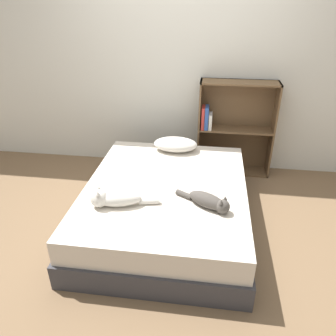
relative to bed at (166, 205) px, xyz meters
The scene contains 7 objects.
ground_plane 0.22m from the bed, ahead, with size 8.00×8.00×0.00m, color brown.
wall_back 1.68m from the bed, 90.00° to the left, with size 8.00×0.06×2.50m.
bed is the anchor object (origin of this frame).
pillow 0.80m from the bed, 90.01° to the left, with size 0.48×0.29×0.14m.
cat_light 0.60m from the bed, 135.00° to the right, with size 0.56×0.21×0.17m.
cat_dark 0.57m from the bed, 36.74° to the right, with size 0.46×0.31×0.14m.
bookshelf 1.40m from the bed, 62.19° to the left, with size 0.87×0.26×1.12m.
Camera 1 is at (0.36, -2.51, 2.00)m, focal length 35.00 mm.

